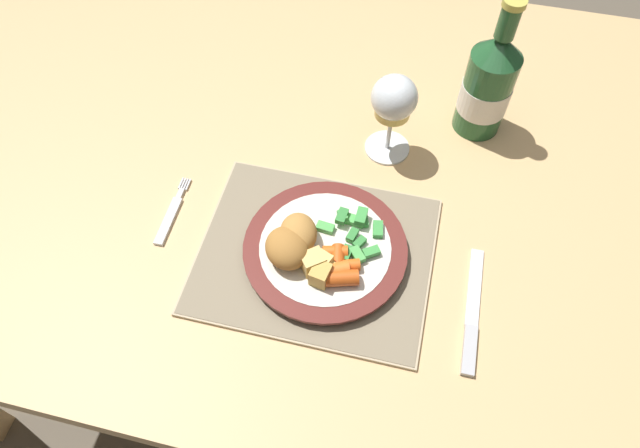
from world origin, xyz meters
The scene contains 12 objects.
ground_plane centered at (0.00, 0.00, 0.00)m, with size 6.00×6.00×0.00m, color brown.
dining_table centered at (0.00, 0.00, 0.66)m, with size 1.58×0.97×0.74m.
placemat centered at (0.02, -0.19, 0.74)m, with size 0.34×0.28×0.01m.
dinner_plate centered at (0.04, -0.19, 0.76)m, with size 0.24×0.24×0.02m.
breaded_croquettes centered at (-0.01, -0.20, 0.79)m, with size 0.09×0.11×0.04m.
green_beans_pile centered at (0.08, -0.16, 0.77)m, with size 0.10×0.09×0.02m.
glazed_carrots centered at (0.07, -0.22, 0.78)m, with size 0.06×0.07×0.02m.
fork centered at (-0.21, -0.17, 0.74)m, with size 0.02×0.13×0.01m.
table_knife centered at (0.26, -0.24, 0.74)m, with size 0.02×0.19×0.01m.
wine_glass centered at (0.09, 0.04, 0.85)m, with size 0.07×0.07×0.15m.
bottle centered at (0.23, 0.13, 0.83)m, with size 0.08×0.08×0.24m.
roast_potatoes centered at (0.04, -0.23, 0.78)m, with size 0.05×0.05×0.03m.
Camera 1 is at (0.13, -0.60, 1.46)m, focal length 32.00 mm.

